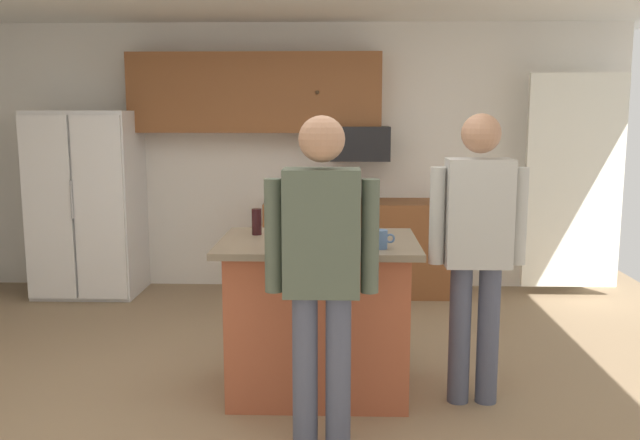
# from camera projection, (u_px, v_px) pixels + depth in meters

# --- Properties ---
(floor) EXTENTS (7.04, 7.04, 0.00)m
(floor) POSITION_uv_depth(u_px,v_px,m) (272.00, 394.00, 4.32)
(floor) COLOR #937A5B
(floor) RESTS_ON ground
(back_wall) EXTENTS (6.40, 0.10, 2.60)m
(back_wall) POSITION_uv_depth(u_px,v_px,m) (299.00, 157.00, 6.88)
(back_wall) COLOR white
(back_wall) RESTS_ON ground
(french_door_window_panel) EXTENTS (0.90, 0.06, 2.00)m
(french_door_window_panel) POSITION_uv_depth(u_px,v_px,m) (574.00, 182.00, 6.43)
(french_door_window_panel) COLOR white
(french_door_window_panel) RESTS_ON ground
(cabinet_run_upper) EXTENTS (2.40, 0.38, 0.75)m
(cabinet_run_upper) POSITION_uv_depth(u_px,v_px,m) (255.00, 93.00, 6.59)
(cabinet_run_upper) COLOR brown
(cabinet_run_lower) EXTENTS (1.80, 0.63, 0.90)m
(cabinet_run_lower) POSITION_uv_depth(u_px,v_px,m) (359.00, 247.00, 6.68)
(cabinet_run_lower) COLOR brown
(cabinet_run_lower) RESTS_ON ground
(refrigerator) EXTENTS (0.95, 0.76, 1.76)m
(refrigerator) POSITION_uv_depth(u_px,v_px,m) (88.00, 204.00, 6.59)
(refrigerator) COLOR white
(refrigerator) RESTS_ON ground
(microwave_over_range) EXTENTS (0.56, 0.40, 0.32)m
(microwave_over_range) POSITION_uv_depth(u_px,v_px,m) (360.00, 143.00, 6.54)
(microwave_over_range) COLOR black
(kitchen_island) EXTENTS (1.21, 0.88, 0.97)m
(kitchen_island) POSITION_uv_depth(u_px,v_px,m) (319.00, 315.00, 4.30)
(kitchen_island) COLOR #AD5638
(kitchen_island) RESTS_ON ground
(person_host_foreground) EXTENTS (0.57, 0.23, 1.74)m
(person_host_foreground) POSITION_uv_depth(u_px,v_px,m) (477.00, 239.00, 4.06)
(person_host_foreground) COLOR #4C5166
(person_host_foreground) RESTS_ON ground
(person_guest_by_door) EXTENTS (0.57, 0.23, 1.74)m
(person_guest_by_door) POSITION_uv_depth(u_px,v_px,m) (322.00, 263.00, 3.44)
(person_guest_by_door) COLOR #4C5166
(person_guest_by_door) RESTS_ON ground
(glass_pilsner) EXTENTS (0.07, 0.07, 0.13)m
(glass_pilsner) POSITION_uv_depth(u_px,v_px,m) (345.00, 225.00, 4.39)
(glass_pilsner) COLOR black
(glass_pilsner) RESTS_ON kitchen_island
(glass_short_whisky) EXTENTS (0.06, 0.06, 0.13)m
(glass_short_whisky) POSITION_uv_depth(u_px,v_px,m) (296.00, 224.00, 4.44)
(glass_short_whisky) COLOR black
(glass_short_whisky) RESTS_ON kitchen_island
(mug_ceramic_white) EXTENTS (0.13, 0.08, 0.11)m
(mug_ceramic_white) POSITION_uv_depth(u_px,v_px,m) (381.00, 239.00, 3.95)
(mug_ceramic_white) COLOR #4C6B99
(mug_ceramic_white) RESTS_ON kitchen_island
(glass_stout_tall) EXTENTS (0.07, 0.07, 0.16)m
(glass_stout_tall) POSITION_uv_depth(u_px,v_px,m) (340.00, 234.00, 3.96)
(glass_stout_tall) COLOR black
(glass_stout_tall) RESTS_ON kitchen_island
(tumbler_amber) EXTENTS (0.06, 0.06, 0.17)m
(tumbler_amber) POSITION_uv_depth(u_px,v_px,m) (257.00, 222.00, 4.39)
(tumbler_amber) COLOR black
(tumbler_amber) RESTS_ON kitchen_island
(glass_dark_ale) EXTENTS (0.07, 0.07, 0.13)m
(glass_dark_ale) POSITION_uv_depth(u_px,v_px,m) (345.00, 234.00, 4.07)
(glass_dark_ale) COLOR black
(glass_dark_ale) RESTS_ON kitchen_island
(mug_blue_stoneware) EXTENTS (0.13, 0.09, 0.10)m
(mug_blue_stoneware) POSITION_uv_depth(u_px,v_px,m) (345.00, 232.00, 4.21)
(mug_blue_stoneware) COLOR #4C6B99
(mug_blue_stoneware) RESTS_ON kitchen_island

